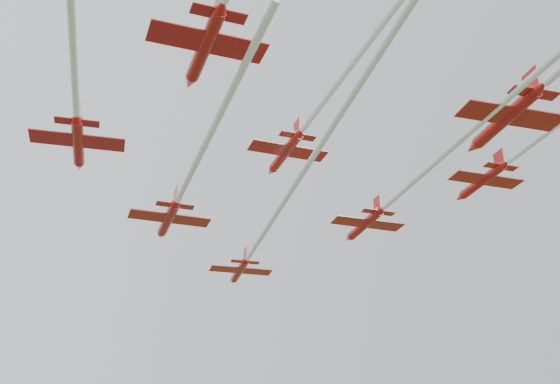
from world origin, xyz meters
TOP-DOWN VIEW (x-y plane):
  - jet_lead at (3.55, -1.35)m, footprint 27.21×62.83m
  - jet_row2_left at (-8.47, -2.24)m, footprint 17.69×46.28m
  - jet_row2_right at (11.13, -15.78)m, footprint 18.01×45.99m
  - jet_row3_left at (-25.61, -14.21)m, footprint 23.44×50.80m
  - jet_row3_mid at (-4.08, -19.95)m, footprint 15.64×42.65m

SIDE VIEW (x-z plane):
  - jet_lead at x=3.55m, z-range 46.28..48.86m
  - jet_row2_right at x=11.13m, z-range 47.21..49.84m
  - jet_row2_left at x=-8.47m, z-range 47.21..50.09m
  - jet_row3_left at x=-25.61m, z-range 48.55..51.29m
  - jet_row3_mid at x=-4.08m, z-range 50.04..52.53m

